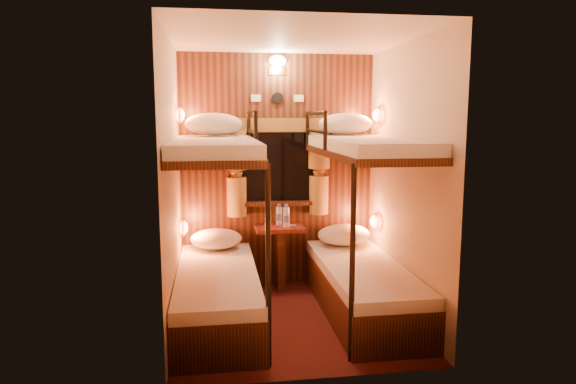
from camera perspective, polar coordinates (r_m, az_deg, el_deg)
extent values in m
plane|color=#3E1411|center=(4.65, 0.50, -13.92)|extent=(2.10, 2.10, 0.00)
plane|color=silver|center=(4.35, 0.55, 16.76)|extent=(2.10, 2.10, 0.00)
plane|color=#C6B293|center=(5.37, -1.20, 2.35)|extent=(2.40, 0.00, 2.40)
plane|color=#C6B293|center=(3.32, 3.32, -1.47)|extent=(2.40, 0.00, 2.40)
plane|color=#C6B293|center=(4.30, -12.75, 0.61)|extent=(0.00, 2.40, 2.40)
plane|color=#C6B293|center=(4.60, 12.93, 1.11)|extent=(0.00, 2.40, 2.40)
cube|color=black|center=(5.36, -1.18, 2.33)|extent=(2.00, 0.03, 2.40)
cube|color=black|center=(4.61, -7.82, -11.90)|extent=(0.70, 1.90, 0.35)
cube|color=silver|center=(4.53, -7.88, -9.23)|extent=(0.68, 1.88, 0.10)
cube|color=black|center=(4.33, -8.16, 4.12)|extent=(0.70, 1.90, 0.06)
cube|color=silver|center=(4.33, -8.18, 5.17)|extent=(0.68, 1.88, 0.10)
cylinder|color=black|center=(3.60, -2.20, -8.46)|extent=(0.04, 0.04, 1.45)
cylinder|color=black|center=(5.22, -4.38, 6.99)|extent=(0.04, 0.04, 0.32)
cylinder|color=black|center=(4.37, -3.59, 6.71)|extent=(0.04, 0.04, 0.32)
cylinder|color=black|center=(4.79, -4.04, 8.78)|extent=(0.04, 0.85, 0.04)
cylinder|color=black|center=(4.79, -4.02, 6.74)|extent=(0.03, 0.85, 0.03)
cube|color=black|center=(4.79, 8.23, -11.10)|extent=(0.70, 1.90, 0.35)
cube|color=silver|center=(4.72, 8.28, -8.52)|extent=(0.68, 1.88, 0.10)
cube|color=black|center=(4.53, 8.57, 4.29)|extent=(0.70, 1.90, 0.06)
cube|color=silver|center=(4.52, 8.59, 5.30)|extent=(0.68, 1.88, 0.10)
cylinder|color=black|center=(3.71, 7.15, -8.01)|extent=(0.04, 0.04, 1.45)
cylinder|color=black|center=(5.29, 2.17, 7.03)|extent=(0.04, 0.04, 0.32)
cylinder|color=black|center=(4.46, 4.17, 6.74)|extent=(0.04, 0.04, 0.32)
cylinder|color=black|center=(4.87, 3.10, 8.78)|extent=(0.04, 0.85, 0.04)
cylinder|color=black|center=(4.88, 3.08, 6.78)|extent=(0.03, 0.85, 0.03)
cube|color=black|center=(5.33, -1.16, 2.84)|extent=(0.98, 0.02, 0.78)
cube|color=black|center=(5.32, -1.14, 2.83)|extent=(0.90, 0.01, 0.70)
cube|color=black|center=(5.34, -1.08, -1.26)|extent=(1.00, 0.12, 0.04)
cube|color=olive|center=(5.27, -1.12, 7.46)|extent=(1.10, 0.06, 0.14)
cylinder|color=olive|center=(5.24, -5.79, 4.67)|extent=(0.22, 0.22, 0.40)
cylinder|color=olive|center=(5.26, -5.75, 2.17)|extent=(0.11, 0.11, 0.12)
cylinder|color=olive|center=(5.29, -5.71, -0.52)|extent=(0.20, 0.20, 0.40)
torus|color=#AF7533|center=(5.26, -5.75, 2.17)|extent=(0.14, 0.14, 0.02)
cylinder|color=olive|center=(5.35, 3.49, 4.78)|extent=(0.22, 0.22, 0.40)
cylinder|color=olive|center=(5.37, 3.47, 2.33)|extent=(0.11, 0.11, 0.12)
cylinder|color=olive|center=(5.40, 3.44, -0.31)|extent=(0.20, 0.20, 0.40)
torus|color=#AF7533|center=(5.37, 3.47, 2.33)|extent=(0.14, 0.14, 0.02)
cylinder|color=black|center=(5.31, -1.18, 10.38)|extent=(0.12, 0.02, 0.12)
cube|color=silver|center=(5.29, -3.58, 10.37)|extent=(0.10, 0.01, 0.07)
cube|color=silver|center=(5.34, 1.20, 10.37)|extent=(0.10, 0.01, 0.07)
cube|color=#AF7533|center=(5.33, -1.19, 13.28)|extent=(0.18, 0.01, 0.08)
ellipsoid|color=#FFCC8C|center=(5.32, -1.16, 14.37)|extent=(0.18, 0.09, 0.11)
ellipsoid|color=orange|center=(5.08, -11.53, -3.91)|extent=(0.08, 0.20, 0.13)
torus|color=#AF7533|center=(5.08, -11.53, -3.91)|extent=(0.02, 0.17, 0.17)
ellipsoid|color=orange|center=(4.96, -11.90, 8.37)|extent=(0.08, 0.20, 0.13)
torus|color=#AF7533|center=(4.96, -11.90, 8.37)|extent=(0.02, 0.17, 0.17)
ellipsoid|color=orange|center=(5.32, 9.62, -3.28)|extent=(0.08, 0.20, 0.13)
torus|color=#AF7533|center=(5.32, 9.62, -3.28)|extent=(0.02, 0.17, 0.17)
ellipsoid|color=orange|center=(5.21, 9.92, 8.42)|extent=(0.08, 0.20, 0.13)
torus|color=#AF7533|center=(5.21, 9.92, 8.42)|extent=(0.02, 0.17, 0.17)
cube|color=#5D1715|center=(5.27, -0.91, -4.06)|extent=(0.50, 0.34, 0.04)
cube|color=black|center=(5.35, -0.90, -7.46)|extent=(0.08, 0.30, 0.61)
cube|color=maroon|center=(5.27, -0.91, -3.82)|extent=(0.30, 0.34, 0.01)
cylinder|color=#99BFE5|center=(5.31, -1.01, -2.67)|extent=(0.06, 0.06, 0.19)
cylinder|color=#3D5EB8|center=(5.31, -1.01, -2.77)|extent=(0.07, 0.07, 0.07)
cylinder|color=#3D5EB8|center=(5.29, -1.02, -1.43)|extent=(0.03, 0.03, 0.03)
cylinder|color=#99BFE5|center=(5.20, -0.19, -2.84)|extent=(0.07, 0.07, 0.21)
cylinder|color=#3D5EB8|center=(5.20, -0.19, -2.95)|extent=(0.07, 0.07, 0.07)
cylinder|color=#3D5EB8|center=(5.18, -0.19, -1.50)|extent=(0.04, 0.04, 0.03)
cube|color=silver|center=(5.31, 0.44, -3.71)|extent=(0.09, 0.07, 0.01)
cube|color=silver|center=(5.25, -0.19, -3.84)|extent=(0.09, 0.07, 0.01)
ellipsoid|color=silver|center=(5.18, -7.99, -5.18)|extent=(0.51, 0.37, 0.20)
ellipsoid|color=silver|center=(5.31, 6.22, -4.74)|extent=(0.54, 0.39, 0.21)
ellipsoid|color=silver|center=(4.96, -8.25, 7.48)|extent=(0.54, 0.39, 0.21)
ellipsoid|color=silver|center=(5.19, 6.39, 7.55)|extent=(0.55, 0.39, 0.21)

